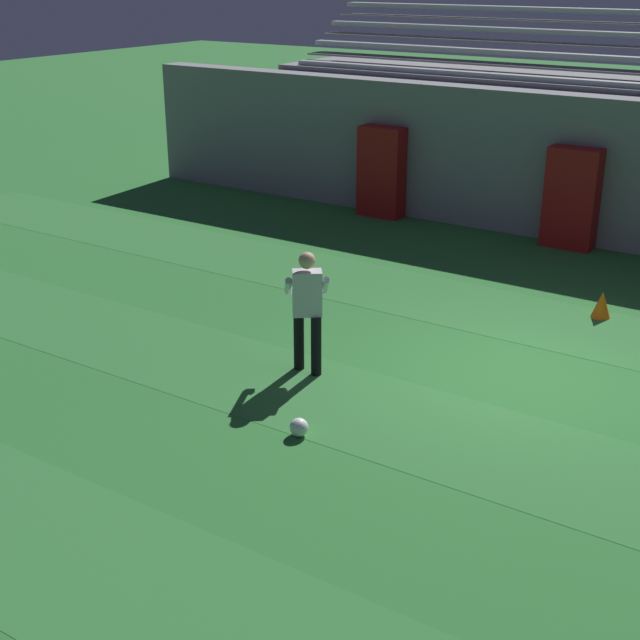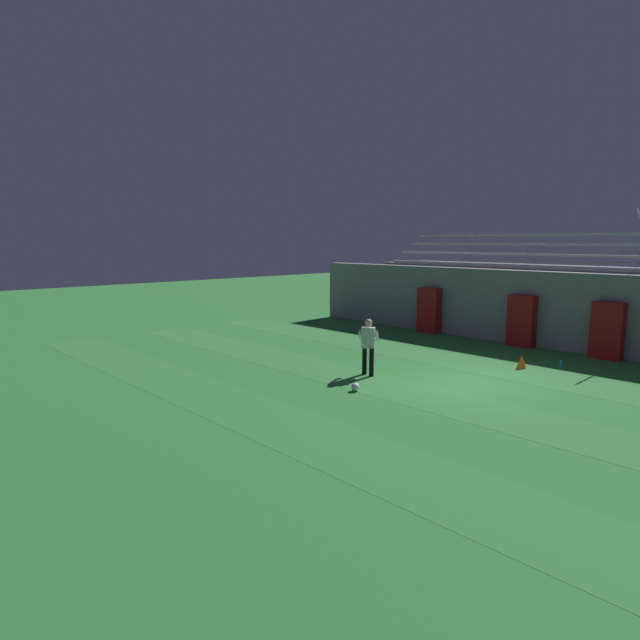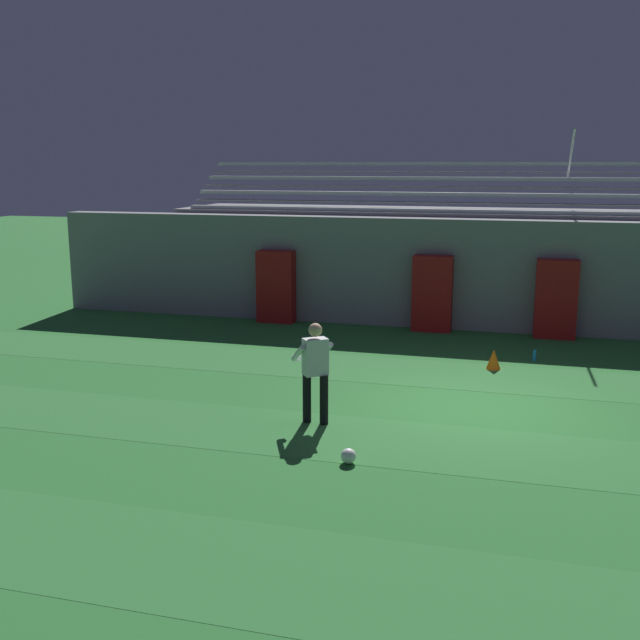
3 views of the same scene
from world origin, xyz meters
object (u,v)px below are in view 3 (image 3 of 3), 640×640
Objects in this scene: padding_pillar_gate_left at (432,294)px; traffic_cone at (494,359)px; padding_pillar_gate_right at (556,299)px; padding_pillar_far_left at (276,287)px; soccer_ball at (348,456)px; goalkeeper at (315,366)px; water_bottle at (535,355)px.

padding_pillar_gate_left is 3.78m from traffic_cone.
padding_pillar_gate_right is 1.00× the size of padding_pillar_far_left.
padding_pillar_gate_left is at bearing 117.06° from traffic_cone.
padding_pillar_far_left is at bearing 114.51° from soccer_ball.
goalkeeper reaches higher than traffic_cone.
goalkeeper reaches higher than soccer_ball.
padding_pillar_far_left is 9.85m from soccer_ball.
padding_pillar_gate_left reaches higher than goalkeeper.
goalkeeper is (-3.96, -7.41, -0.00)m from padding_pillar_gate_right.
padding_pillar_gate_right is at bearing 71.15° from soccer_ball.
soccer_ball is at bearing -90.46° from padding_pillar_gate_left.
padding_pillar_gate_left is at bearing 136.61° from water_bottle.
water_bottle is at bearing 55.27° from goalkeeper.
padding_pillar_gate_left is 1.15× the size of goalkeeper.
padding_pillar_gate_right is 3.62m from traffic_cone.
padding_pillar_far_left is 4.55× the size of traffic_cone.
traffic_cone is (5.83, -3.30, -0.75)m from padding_pillar_far_left.
water_bottle is at bearing -19.62° from padding_pillar_far_left.
padding_pillar_far_left is 8.05m from goalkeeper.
goalkeeper is 4.96m from traffic_cone.
goalkeeper is 3.98× the size of traffic_cone.
padding_pillar_gate_right is at bearing 78.83° from water_bottle.
padding_pillar_gate_right is 7.12m from padding_pillar_far_left.
padding_pillar_gate_left reaches higher than traffic_cone.
padding_pillar_far_left is 7.97× the size of water_bottle.
padding_pillar_far_left is 6.74m from traffic_cone.
padding_pillar_gate_right reaches higher than goalkeeper.
water_bottle is at bearing -43.39° from padding_pillar_gate_left.
soccer_ball is (0.92, -1.52, -0.84)m from goalkeeper.
padding_pillar_far_left is 7.11m from water_bottle.
traffic_cone reaches higher than soccer_ball.
water_bottle is at bearing -101.17° from padding_pillar_gate_right.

